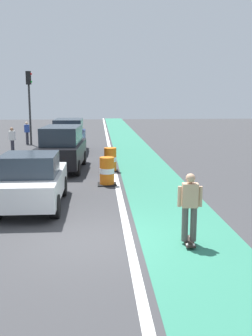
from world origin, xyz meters
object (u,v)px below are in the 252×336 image
at_px(pedestrian_crossing, 27,132).
at_px(traffic_barrel_mid, 110,160).
at_px(parked_suv_third, 69,135).
at_px(traffic_light_corner, 29,95).
at_px(skateboarder_on_lane, 190,207).
at_px(parked_sedan_nearest, 32,181).
at_px(traffic_barrel_front, 107,171).
at_px(parked_suv_second, 62,148).
at_px(pedestrian_waiting, 12,140).

bearing_deg(pedestrian_crossing, traffic_barrel_mid, -62.23).
bearing_deg(parked_suv_third, traffic_barrel_mid, -70.01).
bearing_deg(traffic_light_corner, skateboarder_on_lane, -70.64).
bearing_deg(parked_sedan_nearest, traffic_barrel_front, 50.85).
bearing_deg(traffic_barrel_mid, parked_suv_second, 166.23).
xyz_separation_m(skateboarder_on_lane, pedestrian_waiting, (-7.16, 14.81, -0.05)).
relative_size(skateboarder_on_lane, pedestrian_waiting, 1.05).
bearing_deg(parked_sedan_nearest, parked_suv_third, 88.77).
distance_m(traffic_barrel_front, traffic_barrel_mid, 2.82).
height_order(parked_sedan_nearest, traffic_barrel_mid, parked_sedan_nearest).
height_order(skateboarder_on_lane, parked_sedan_nearest, parked_sedan_nearest).
bearing_deg(parked_sedan_nearest, pedestrian_crossing, 100.43).
xyz_separation_m(parked_suv_second, traffic_barrel_front, (2.01, -3.35, -0.50)).
distance_m(skateboarder_on_lane, traffic_barrel_mid, 9.35).
bearing_deg(traffic_light_corner, pedestrian_crossing, 132.99).
bearing_deg(parked_suv_second, parked_sedan_nearest, -93.50).
distance_m(parked_sedan_nearest, parked_suv_second, 6.31).
bearing_deg(parked_suv_third, parked_sedan_nearest, -91.23).
distance_m(parked_suv_second, pedestrian_waiting, 6.08).
bearing_deg(pedestrian_waiting, traffic_barrel_mid, -45.03).
distance_m(traffic_barrel_mid, traffic_light_corner, 12.00).
height_order(parked_suv_third, traffic_light_corner, traffic_light_corner).
bearing_deg(traffic_light_corner, parked_suv_second, -72.56).
bearing_deg(parked_suv_second, pedestrian_waiting, 123.70).
height_order(parked_suv_second, traffic_barrel_front, parked_suv_second).
distance_m(parked_sedan_nearest, traffic_barrel_mid, 6.32).
bearing_deg(parked_suv_second, parked_suv_third, 91.20).
distance_m(parked_sedan_nearest, pedestrian_waiting, 11.74).
bearing_deg(pedestrian_waiting, parked_suv_third, 14.63).
xyz_separation_m(traffic_barrel_front, traffic_light_corner, (-5.09, 13.16, 2.97)).
distance_m(skateboarder_on_lane, traffic_barrel_front, 6.66).
xyz_separation_m(traffic_barrel_mid, pedestrian_crossing, (-5.64, 10.71, 0.33)).
height_order(skateboarder_on_lane, parked_suv_second, parked_suv_second).
xyz_separation_m(skateboarder_on_lane, parked_sedan_nearest, (-4.18, 3.46, -0.08)).
bearing_deg(skateboarder_on_lane, parked_suv_third, 104.03).
xyz_separation_m(parked_sedan_nearest, pedestrian_crossing, (-3.03, 16.46, 0.03)).
height_order(parked_suv_second, pedestrian_crossing, parked_suv_second).
height_order(traffic_barrel_mid, pedestrian_crossing, pedestrian_crossing).
distance_m(skateboarder_on_lane, pedestrian_crossing, 21.18).
height_order(parked_suv_second, pedestrian_waiting, parked_suv_second).
height_order(parked_sedan_nearest, pedestrian_crossing, parked_sedan_nearest).
xyz_separation_m(parked_sedan_nearest, traffic_barrel_mid, (2.61, 5.75, -0.30)).
bearing_deg(pedestrian_crossing, parked_suv_second, -71.43).
bearing_deg(parked_suv_third, skateboarder_on_lane, -75.97).
bearing_deg(skateboarder_on_lane, parked_sedan_nearest, 140.38).
bearing_deg(traffic_barrel_front, parked_suv_second, 120.97).
distance_m(parked_suv_second, traffic_barrel_mid, 2.34).
height_order(parked_suv_third, traffic_barrel_mid, parked_suv_third).
bearing_deg(pedestrian_waiting, parked_suv_second, -56.30).
height_order(pedestrian_crossing, pedestrian_waiting, same).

